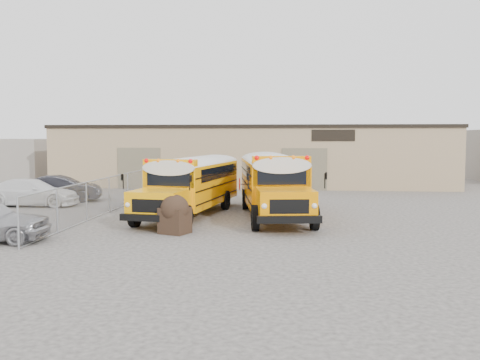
# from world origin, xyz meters

# --- Properties ---
(ground) EXTENTS (120.00, 120.00, 0.00)m
(ground) POSITION_xyz_m (0.00, 0.00, 0.00)
(ground) COLOR #3E3B38
(ground) RESTS_ON ground
(warehouse) EXTENTS (30.20, 10.20, 4.67)m
(warehouse) POSITION_xyz_m (-0.00, 19.99, 2.37)
(warehouse) COLOR tan
(warehouse) RESTS_ON ground
(chainlink_fence) EXTENTS (0.07, 18.07, 1.81)m
(chainlink_fence) POSITION_xyz_m (-6.00, 3.00, 0.90)
(chainlink_fence) COLOR #95989D
(chainlink_fence) RESTS_ON ground
(distant_building_left) EXTENTS (8.00, 6.00, 3.60)m
(distant_building_left) POSITION_xyz_m (-22.00, 22.00, 1.80)
(distant_building_left) COLOR gray
(distant_building_left) RESTS_ON ground
(school_bus_left) EXTENTS (3.73, 10.05, 2.87)m
(school_bus_left) POSITION_xyz_m (-0.87, 8.54, 1.66)
(school_bus_left) COLOR #FFA607
(school_bus_left) RESTS_ON ground
(school_bus_right) EXTENTS (4.06, 10.62, 3.03)m
(school_bus_right) POSITION_xyz_m (1.31, 9.07, 1.75)
(school_bus_right) COLOR orange
(school_bus_right) RESTS_ON ground
(tarp_bundle) EXTENTS (1.31, 1.25, 1.55)m
(tarp_bundle) POSITION_xyz_m (-1.39, -2.51, 0.79)
(tarp_bundle) COLOR black
(tarp_bundle) RESTS_ON ground
(car_white) EXTENTS (5.25, 2.45, 1.48)m
(car_white) POSITION_xyz_m (-11.11, 4.95, 0.74)
(car_white) COLOR silver
(car_white) RESTS_ON ground
(car_dark) EXTENTS (4.86, 2.66, 1.52)m
(car_dark) POSITION_xyz_m (-10.42, 7.11, 0.76)
(car_dark) COLOR black
(car_dark) RESTS_ON ground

